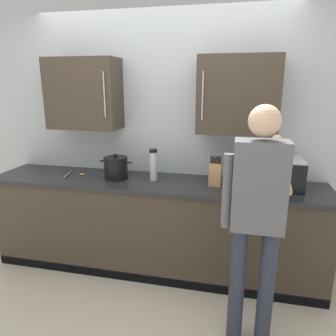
# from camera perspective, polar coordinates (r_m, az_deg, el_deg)

# --- Properties ---
(ground_plane) EXTENTS (9.21, 9.21, 0.00)m
(ground_plane) POSITION_cam_1_polar(r_m,az_deg,el_deg) (2.85, -6.37, -24.71)
(ground_plane) COLOR #B7AD99
(back_wall_tiled) EXTENTS (3.99, 0.44, 2.82)m
(back_wall_tiled) POSITION_cam_1_polar(r_m,az_deg,el_deg) (3.16, -1.23, 8.86)
(back_wall_tiled) COLOR #B2BCC1
(back_wall_tiled) RESTS_ON ground_plane
(counter_unit) EXTENTS (3.21, 0.63, 0.92)m
(counter_unit) POSITION_cam_1_polar(r_m,az_deg,el_deg) (3.16, -2.50, -10.42)
(counter_unit) COLOR #3D3328
(counter_unit) RESTS_ON ground_plane
(microwave_oven) EXTENTS (0.56, 0.40, 0.27)m
(microwave_oven) POSITION_cam_1_polar(r_m,az_deg,el_deg) (2.89, 17.30, -0.81)
(microwave_oven) COLOR #B7BABF
(microwave_oven) RESTS_ON counter_unit
(thermos_flask) EXTENTS (0.07, 0.07, 0.30)m
(thermos_flask) POSITION_cam_1_polar(r_m,az_deg,el_deg) (2.97, -2.68, 0.62)
(thermos_flask) COLOR #B7BABF
(thermos_flask) RESTS_ON counter_unit
(knife_block) EXTENTS (0.11, 0.15, 0.27)m
(knife_block) POSITION_cam_1_polar(r_m,az_deg,el_deg) (2.89, 8.60, -0.95)
(knife_block) COLOR tan
(knife_block) RESTS_ON counter_unit
(wooden_spoon) EXTENTS (0.21, 0.23, 0.02)m
(wooden_spoon) POSITION_cam_1_polar(r_m,az_deg,el_deg) (3.30, -16.57, -1.10)
(wooden_spoon) COLOR tan
(wooden_spoon) RESTS_ON counter_unit
(stock_pot) EXTENTS (0.32, 0.23, 0.24)m
(stock_pot) POSITION_cam_1_polar(r_m,az_deg,el_deg) (3.07, -9.44, 0.03)
(stock_pot) COLOR black
(stock_pot) RESTS_ON counter_unit
(person_figure) EXTENTS (0.44, 0.58, 1.71)m
(person_figure) POSITION_cam_1_polar(r_m,az_deg,el_deg) (2.16, 15.92, -7.29)
(person_figure) COLOR #282D3D
(person_figure) RESTS_ON ground_plane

